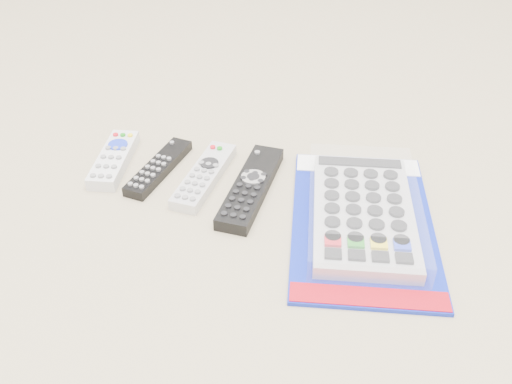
% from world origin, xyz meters
% --- Properties ---
extents(remote_small_grey, '(0.06, 0.15, 0.02)m').
position_xyz_m(remote_small_grey, '(-0.21, 0.04, 0.01)').
color(remote_small_grey, silver).
rests_on(remote_small_grey, ground).
extents(remote_slim_black, '(0.06, 0.16, 0.02)m').
position_xyz_m(remote_slim_black, '(-0.13, 0.04, 0.01)').
color(remote_slim_black, black).
rests_on(remote_slim_black, ground).
extents(remote_silver_dvd, '(0.06, 0.18, 0.02)m').
position_xyz_m(remote_silver_dvd, '(-0.06, 0.03, 0.01)').
color(remote_silver_dvd, silver).
rests_on(remote_silver_dvd, ground).
extents(remote_large_black, '(0.07, 0.21, 0.02)m').
position_xyz_m(remote_large_black, '(0.02, 0.01, 0.01)').
color(remote_large_black, black).
rests_on(remote_large_black, ground).
extents(jumbo_remote_packaged, '(0.23, 0.35, 0.04)m').
position_xyz_m(jumbo_remote_packaged, '(0.19, -0.02, 0.02)').
color(jumbo_remote_packaged, '#0E20A0').
rests_on(jumbo_remote_packaged, ground).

